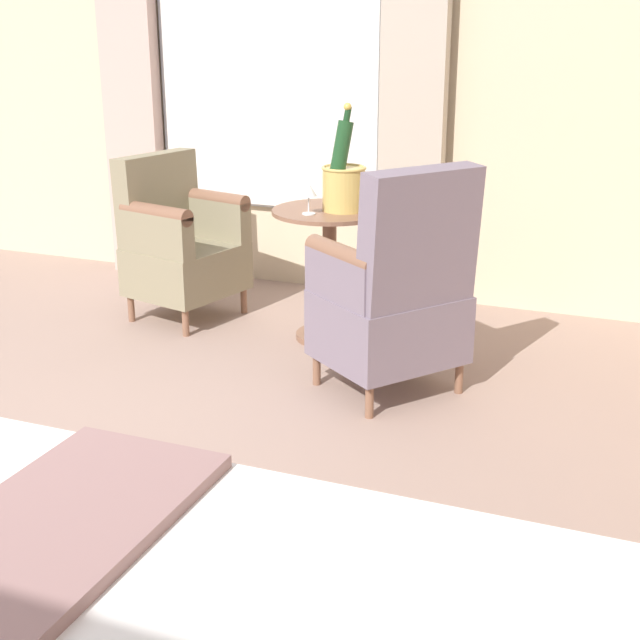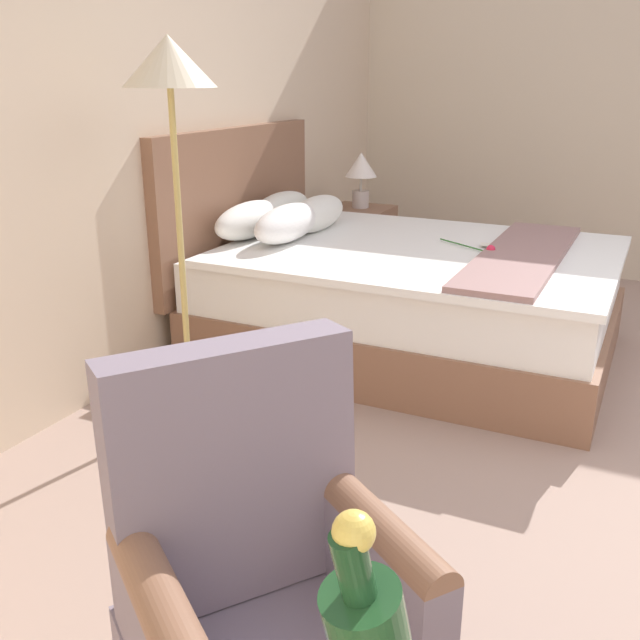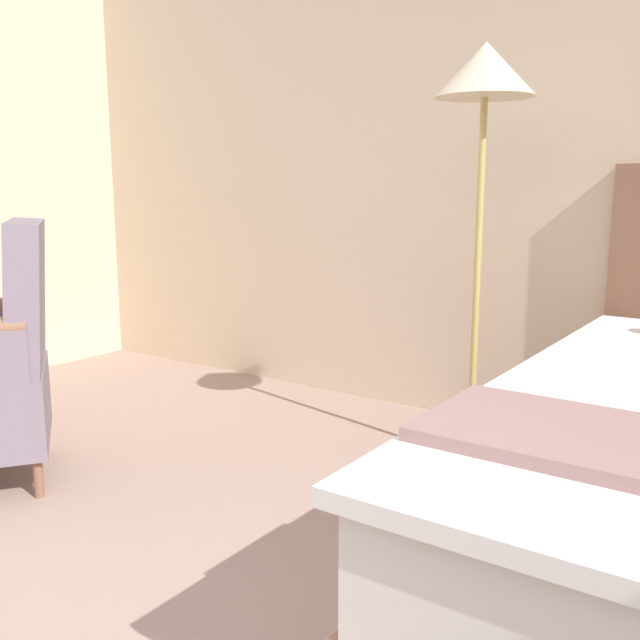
{
  "view_description": "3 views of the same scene",
  "coord_description": "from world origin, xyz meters",
  "views": [
    {
      "loc": [
        1.75,
        2.25,
        1.59
      ],
      "look_at": [
        -0.65,
        1.3,
        0.7
      ],
      "focal_mm": 50.0,
      "sensor_mm": 36.0,
      "label": 1
    },
    {
      "loc": [
        -2.78,
        0.58,
        1.54
      ],
      "look_at": [
        -0.94,
        1.47,
        0.83
      ],
      "focal_mm": 40.0,
      "sensor_mm": 36.0,
      "label": 2
    },
    {
      "loc": [
        0.83,
        -0.25,
        1.15
      ],
      "look_at": [
        -0.49,
        1.65,
        0.71
      ],
      "focal_mm": 40.0,
      "sensor_mm": 36.0,
      "label": 3
    }
  ],
  "objects": [
    {
      "name": "wall_window_side",
      "position": [
        -3.18,
        0.0,
        1.38
      ],
      "size": [
        0.27,
        6.08,
        2.78
      ],
      "color": "beige",
      "rests_on": "ground"
    },
    {
      "name": "side_table_round",
      "position": [
        -2.29,
        0.7,
        0.41
      ],
      "size": [
        0.57,
        0.57,
        0.68
      ],
      "color": "brown",
      "rests_on": "ground"
    },
    {
      "name": "champagne_bucket",
      "position": [
        -2.29,
        0.77,
        0.82
      ],
      "size": [
        0.22,
        0.22,
        0.52
      ],
      "color": "tan",
      "rests_on": "side_table_round"
    },
    {
      "name": "wine_glass_near_bucket",
      "position": [
        -2.45,
        0.67,
        0.79
      ],
      "size": [
        0.06,
        0.06,
        0.15
      ],
      "color": "white",
      "rests_on": "side_table_round"
    },
    {
      "name": "wine_glass_near_edge",
      "position": [
        -2.15,
        0.64,
        0.79
      ],
      "size": [
        0.08,
        0.08,
        0.15
      ],
      "color": "white",
      "rests_on": "side_table_round"
    },
    {
      "name": "armchair_by_window",
      "position": [
        -1.75,
        1.21,
        0.45
      ],
      "size": [
        0.75,
        0.74,
        1.02
      ],
      "color": "brown",
      "rests_on": "ground"
    },
    {
      "name": "armchair_facing_bed",
      "position": [
        -2.33,
        -0.19,
        0.42
      ],
      "size": [
        0.65,
        0.62,
        0.88
      ],
      "color": "brown",
      "rests_on": "ground"
    }
  ]
}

